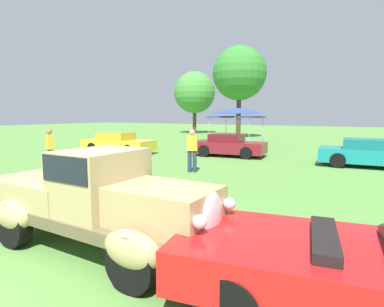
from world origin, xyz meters
name	(u,v)px	position (x,y,z in m)	size (l,w,h in m)	color
ground_plane	(83,253)	(0.00, 0.00, 0.00)	(120.00, 120.00, 0.00)	#568C3D
feature_pickup_truck	(98,198)	(0.07, 0.31, 0.87)	(4.62, 1.86, 1.70)	brown
neighbor_convertible	(376,273)	(4.14, 0.41, 0.58)	(4.54, 2.37, 1.40)	red
show_car_yellow	(118,143)	(-8.72, 10.14, 0.60)	(4.35, 2.00, 1.22)	yellow
show_car_burgundy	(228,145)	(-2.61, 12.22, 0.60)	(3.99, 2.03, 1.22)	maroon
show_car_teal	(368,153)	(4.03, 11.95, 0.60)	(4.11, 1.91, 1.22)	teal
spectator_between_cars	(192,149)	(-2.01, 7.17, 0.91)	(0.46, 0.38, 1.69)	#283351
spectator_far_side	(50,148)	(-7.36, 4.75, 0.91)	(0.46, 0.36, 1.69)	#7F7056
canopy_tent_left_field	(237,112)	(-3.86, 16.55, 2.42)	(3.09, 3.09, 2.71)	#B7B7BC
treeline_far_left	(195,93)	(-14.22, 29.16, 4.82)	(4.88, 4.88, 7.28)	brown
treeline_mid_left	(239,74)	(-7.01, 24.97, 6.10)	(5.09, 5.09, 8.67)	#47331E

